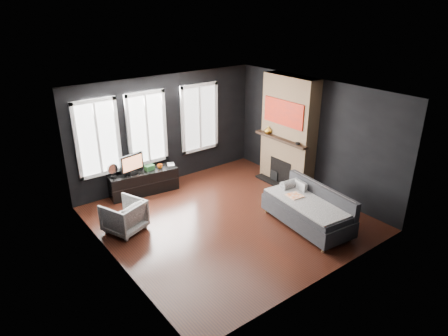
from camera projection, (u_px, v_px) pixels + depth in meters
floor at (229, 219)px, 8.51m from camera, size 5.00×5.00×0.00m
ceiling at (229, 93)px, 7.45m from camera, size 5.00×5.00×0.00m
wall_back at (167, 130)px, 9.81m from camera, size 5.00×0.02×2.70m
wall_left at (110, 194)px, 6.59m from camera, size 0.02×5.00×2.70m
wall_right at (313, 136)px, 9.37m from camera, size 0.02×5.00×2.70m
windows at (148, 91)px, 9.13m from camera, size 4.00×0.16×1.76m
fireplace at (288, 131)px, 9.70m from camera, size 0.70×1.62×2.70m
sofa at (307, 208)px, 8.09m from camera, size 1.17×2.03×0.83m
stripe_pillow at (301, 189)px, 8.49m from camera, size 0.12×0.34×0.33m
armchair at (124, 215)px, 7.94m from camera, size 0.89×0.87×0.72m
media_console at (143, 182)px, 9.56m from camera, size 1.68×0.71×0.56m
monitor at (132, 163)px, 9.21m from camera, size 0.62×0.23×0.54m
desk_fan at (113, 170)px, 9.05m from camera, size 0.28×0.28×0.35m
mug at (160, 166)px, 9.59m from camera, size 0.15×0.13×0.13m
book at (167, 161)px, 9.76m from camera, size 0.16×0.09×0.23m
storage_box at (149, 168)px, 9.50m from camera, size 0.23×0.17×0.12m
mantel_vase at (268, 130)px, 9.90m from camera, size 0.24×0.24×0.19m
mantel_clock at (298, 143)px, 9.20m from camera, size 0.14×0.14×0.04m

